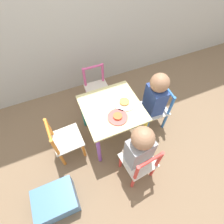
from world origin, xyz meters
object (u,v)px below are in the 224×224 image
child_front (138,148)px  plate_right (124,102)px  child_right (154,98)px  storage_bin (56,201)px  chair_red (140,163)px  chair_blue (155,109)px  chair_pink (97,89)px  kids_table (112,113)px  chair_orange (65,141)px  plate_front (118,117)px

child_front → plate_right: 0.43m
child_front → child_right: size_ratio=0.98×
storage_bin → plate_right: bearing=28.6°
chair_red → plate_right: bearing=-104.2°
child_front → plate_right: size_ratio=3.54×
plate_right → storage_bin: bearing=-151.4°
chair_blue → child_front: 0.62m
chair_blue → storage_bin: 1.26m
chair_red → chair_pink: bearing=-94.0°
child_right → chair_blue: bearing=90.0°
chair_red → chair_blue: same height
kids_table → chair_blue: 0.51m
chair_red → child_front: size_ratio=0.71×
kids_table → plate_right: 0.15m
chair_orange → storage_bin: 0.50m
child_right → child_front: bearing=-40.3°
kids_table → child_right: child_right is taller
chair_orange → child_front: bearing=-129.8°
chair_pink → kids_table: bearing=-90.0°
plate_right → chair_blue: bearing=-5.2°
plate_front → storage_bin: plate_front is taller
chair_red → child_right: child_right is taller
kids_table → plate_front: 0.15m
chair_red → child_right: (0.38, 0.45, 0.19)m
plate_right → storage_bin: (-0.82, -0.45, -0.39)m
chair_red → plate_right: chair_red is taller
chair_blue → plate_right: bearing=-91.3°
chair_orange → child_right: (0.91, -0.01, 0.19)m
chair_orange → child_right: 0.93m
chair_orange → chair_blue: bearing=-93.1°
child_right → kids_table: bearing=-90.0°
chair_pink → plate_right: 0.55m
kids_table → chair_pink: chair_pink is taller
chair_orange → plate_front: size_ratio=2.92×
chair_blue → chair_orange: bearing=-86.9°
kids_table → chair_blue: bearing=-3.9°
chair_orange → child_front: child_front is taller
kids_table → chair_orange: bearing=-177.7°
child_right → plate_front: bearing=-73.9°
chair_blue → chair_orange: same height
chair_pink → chair_red: bearing=-86.0°
chair_blue → plate_front: size_ratio=2.92×
kids_table → storage_bin: size_ratio=1.57×
plate_front → plate_right: size_ratio=0.87×
chair_red → chair_orange: (-0.53, 0.46, 0.00)m
chair_blue → plate_front: 0.54m
kids_table → plate_front: plate_front is taller
child_front → plate_right: (0.08, 0.42, 0.05)m
chair_blue → child_right: (-0.06, 0.00, 0.19)m
chair_red → child_front: (-0.01, 0.06, 0.18)m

